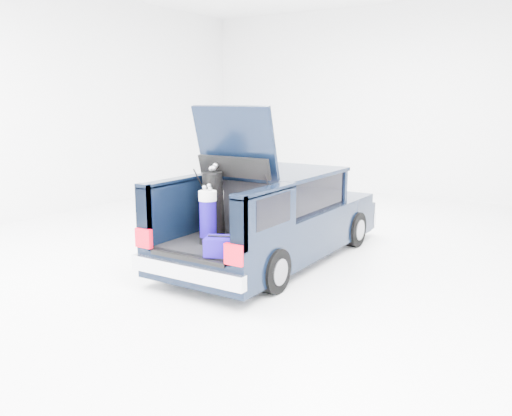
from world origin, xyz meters
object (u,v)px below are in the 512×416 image
Objects in this scene: red_suitcase at (245,223)px; blue_golf_bag at (208,217)px; black_golf_bag at (214,204)px; car at (276,218)px; blue_duffel at (225,246)px.

blue_golf_bag is (-0.39, -0.32, 0.11)m from red_suitcase.
black_golf_bag reaches higher than red_suitcase.
red_suitcase is at bearing 42.42° from blue_golf_bag.
car reaches higher than blue_duffel.
red_suitcase is at bearing 19.90° from black_golf_bag.
black_golf_bag is 1.26× the size of blue_golf_bag.
car is 8.00× the size of blue_duffel.
car is at bearing 100.55° from black_golf_bag.
blue_golf_bag reaches higher than blue_duffel.
car reaches higher than blue_golf_bag.
red_suitcase is 0.97× the size of blue_duffel.
blue_golf_bag is (-0.11, -1.65, 0.30)m from car.
black_golf_bag is (-0.27, -1.31, 0.40)m from car.
car is 5.59× the size of blue_golf_bag.
car is 1.40m from black_golf_bag.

